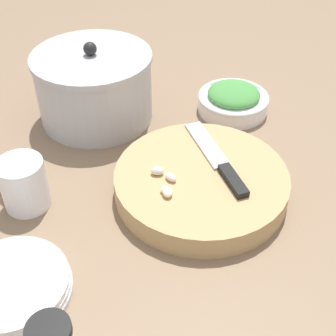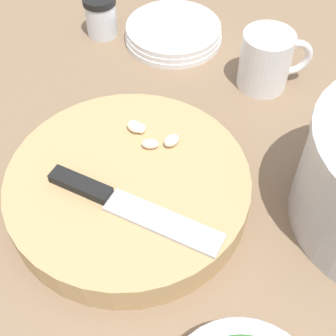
# 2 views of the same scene
# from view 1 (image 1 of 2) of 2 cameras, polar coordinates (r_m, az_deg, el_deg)

# --- Properties ---
(ground_plane) EXTENTS (5.00, 5.00, 0.00)m
(ground_plane) POSITION_cam_1_polar(r_m,az_deg,el_deg) (0.87, -2.01, -3.37)
(ground_plane) COLOR #7F664C
(cutting_board) EXTENTS (0.32, 0.32, 0.05)m
(cutting_board) POSITION_cam_1_polar(r_m,az_deg,el_deg) (0.86, 4.03, -1.85)
(cutting_board) COLOR tan
(cutting_board) RESTS_ON ground_plane
(chef_knife) EXTENTS (0.08, 0.23, 0.01)m
(chef_knife) POSITION_cam_1_polar(r_m,az_deg,el_deg) (0.87, 6.22, 0.84)
(chef_knife) COLOR black
(chef_knife) RESTS_ON cutting_board
(garlic_cloves) EXTENTS (0.05, 0.08, 0.02)m
(garlic_cloves) POSITION_cam_1_polar(r_m,az_deg,el_deg) (0.82, -0.38, -1.64)
(garlic_cloves) COLOR silver
(garlic_cloves) RESTS_ON cutting_board
(herb_bowl) EXTENTS (0.16, 0.16, 0.06)m
(herb_bowl) POSITION_cam_1_polar(r_m,az_deg,el_deg) (1.09, 7.95, 8.23)
(herb_bowl) COLOR white
(herb_bowl) RESTS_ON ground_plane
(coffee_mug) EXTENTS (0.08, 0.12, 0.10)m
(coffee_mug) POSITION_cam_1_polar(r_m,az_deg,el_deg) (0.86, -17.30, -1.79)
(coffee_mug) COLOR white
(coffee_mug) RESTS_ON ground_plane
(plate_stack) EXTENTS (0.18, 0.18, 0.03)m
(plate_stack) POSITION_cam_1_polar(r_m,az_deg,el_deg) (0.76, -18.45, -13.54)
(plate_stack) COLOR white
(plate_stack) RESTS_ON ground_plane
(stock_pot) EXTENTS (0.26, 0.26, 0.18)m
(stock_pot) POSITION_cam_1_polar(r_m,az_deg,el_deg) (1.05, -8.96, 9.76)
(stock_pot) COLOR #B2B2B7
(stock_pot) RESTS_ON ground_plane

